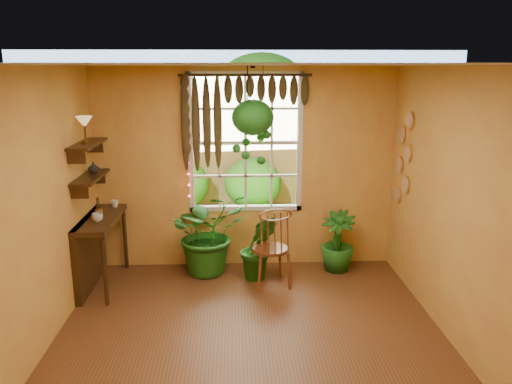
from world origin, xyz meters
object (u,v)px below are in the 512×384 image
counter_ledge (93,244)px  potted_plant_left (209,232)px  potted_plant_mid (259,247)px  hanging_basket (253,123)px  windsor_chair (271,259)px

counter_ledge → potted_plant_left: 1.45m
potted_plant_mid → hanging_basket: bearing=101.3°
windsor_chair → potted_plant_mid: 0.27m
counter_ledge → potted_plant_mid: bearing=3.1°
potted_plant_mid → potted_plant_left: bearing=158.7°
hanging_basket → counter_ledge: bearing=-168.3°
potted_plant_left → potted_plant_mid: potted_plant_left is taller
windsor_chair → potted_plant_mid: (-0.14, 0.21, 0.08)m
windsor_chair → potted_plant_mid: windsor_chair is taller
windsor_chair → potted_plant_left: 0.94m
hanging_basket → windsor_chair: bearing=-68.1°
potted_plant_mid → counter_ledge: bearing=-176.9°
potted_plant_left → hanging_basket: hanging_basket is taller
potted_plant_mid → hanging_basket: size_ratio=0.70×
potted_plant_mid → hanging_basket: (-0.06, 0.30, 1.56)m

